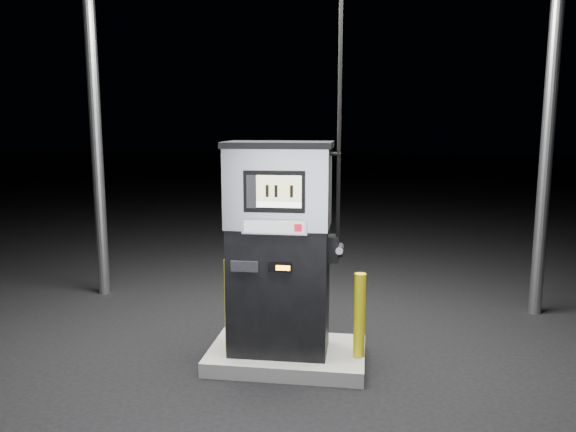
# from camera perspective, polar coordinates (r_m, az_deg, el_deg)

# --- Properties ---
(ground) EXTENTS (80.00, 80.00, 0.00)m
(ground) POSITION_cam_1_polar(r_m,az_deg,el_deg) (6.04, -0.09, -14.61)
(ground) COLOR black
(ground) RESTS_ON ground
(pump_island) EXTENTS (1.60, 1.00, 0.15)m
(pump_island) POSITION_cam_1_polar(r_m,az_deg,el_deg) (6.01, -0.09, -13.95)
(pump_island) COLOR slate
(pump_island) RESTS_ON ground
(fuel_dispenser) EXTENTS (1.17, 0.65, 4.43)m
(fuel_dispenser) POSITION_cam_1_polar(r_m,az_deg,el_deg) (5.61, -0.87, -3.08)
(fuel_dispenser) COLOR black
(fuel_dispenser) RESTS_ON pump_island
(bollard_left) EXTENTS (0.16, 0.16, 0.97)m
(bollard_left) POSITION_cam_1_polar(r_m,az_deg,el_deg) (5.77, -5.81, -9.09)
(bollard_left) COLOR #D4CB0B
(bollard_left) RESTS_ON pump_island
(bollard_right) EXTENTS (0.12, 0.12, 0.85)m
(bollard_right) POSITION_cam_1_polar(r_m,az_deg,el_deg) (5.69, 7.27, -9.98)
(bollard_right) COLOR #D4CB0B
(bollard_right) RESTS_ON pump_island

